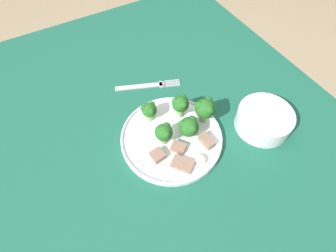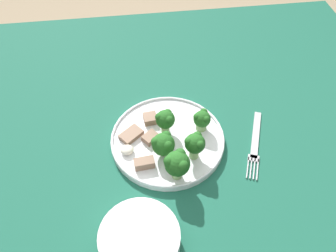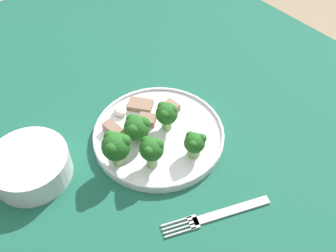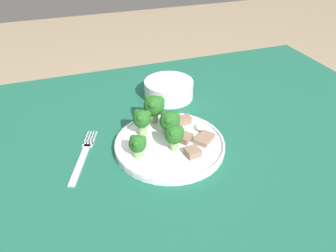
% 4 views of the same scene
% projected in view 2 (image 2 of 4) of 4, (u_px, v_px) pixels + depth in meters
% --- Properties ---
extents(ground_plane, '(8.00, 8.00, 0.00)m').
position_uv_depth(ground_plane, '(161.00, 249.00, 1.33)').
color(ground_plane, '#9E896B').
extents(table, '(1.27, 1.00, 0.76)m').
position_uv_depth(table, '(157.00, 157.00, 0.82)').
color(table, '#195642').
rests_on(table, ground_plane).
extents(dinner_plate, '(0.25, 0.25, 0.02)m').
position_uv_depth(dinner_plate, '(168.00, 139.00, 0.72)').
color(dinner_plate, white).
rests_on(dinner_plate, table).
extents(fork, '(0.09, 0.18, 0.00)m').
position_uv_depth(fork, '(255.00, 143.00, 0.73)').
color(fork, '#B2B2B7').
rests_on(fork, table).
extents(cream_bowl, '(0.14, 0.14, 0.05)m').
position_uv_depth(cream_bowl, '(140.00, 241.00, 0.56)').
color(cream_bowl, silver).
rests_on(cream_bowl, table).
extents(broccoli_floret_near_rim_left, '(0.04, 0.04, 0.06)m').
position_uv_depth(broccoli_floret_near_rim_left, '(195.00, 144.00, 0.66)').
color(broccoli_floret_near_rim_left, '#7FA866').
rests_on(broccoli_floret_near_rim_left, dinner_plate).
extents(broccoli_floret_center_left, '(0.05, 0.05, 0.06)m').
position_uv_depth(broccoli_floret_center_left, '(163.00, 144.00, 0.67)').
color(broccoli_floret_center_left, '#7FA866').
rests_on(broccoli_floret_center_left, dinner_plate).
extents(broccoli_floret_back_left, '(0.04, 0.04, 0.06)m').
position_uv_depth(broccoli_floret_back_left, '(165.00, 119.00, 0.70)').
color(broccoli_floret_back_left, '#7FA866').
rests_on(broccoli_floret_back_left, dinner_plate).
extents(broccoli_floret_front_left, '(0.05, 0.05, 0.07)m').
position_uv_depth(broccoli_floret_front_left, '(177.00, 163.00, 0.62)').
color(broccoli_floret_front_left, '#7FA866').
rests_on(broccoli_floret_front_left, dinner_plate).
extents(broccoli_floret_center_back, '(0.04, 0.04, 0.05)m').
position_uv_depth(broccoli_floret_center_back, '(202.00, 119.00, 0.72)').
color(broccoli_floret_center_back, '#7FA866').
rests_on(broccoli_floret_center_back, dinner_plate).
extents(meat_slice_front_slice, '(0.06, 0.06, 0.01)m').
position_uv_depth(meat_slice_front_slice, '(131.00, 135.00, 0.72)').
color(meat_slice_front_slice, '#846651').
rests_on(meat_slice_front_slice, dinner_plate).
extents(meat_slice_middle_slice, '(0.04, 0.02, 0.02)m').
position_uv_depth(meat_slice_middle_slice, '(144.00, 163.00, 0.67)').
color(meat_slice_middle_slice, '#846651').
rests_on(meat_slice_middle_slice, dinner_plate).
extents(meat_slice_rear_slice, '(0.03, 0.03, 0.02)m').
position_uv_depth(meat_slice_rear_slice, '(150.00, 118.00, 0.75)').
color(meat_slice_rear_slice, '#846651').
rests_on(meat_slice_rear_slice, dinner_plate).
extents(meat_slice_edge_slice, '(0.04, 0.04, 0.01)m').
position_uv_depth(meat_slice_edge_slice, '(150.00, 138.00, 0.71)').
color(meat_slice_edge_slice, '#846651').
rests_on(meat_slice_edge_slice, dinner_plate).
extents(sauce_dollop, '(0.03, 0.03, 0.02)m').
position_uv_depth(sauce_dollop, '(127.00, 150.00, 0.69)').
color(sauce_dollop, silver).
rests_on(sauce_dollop, dinner_plate).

